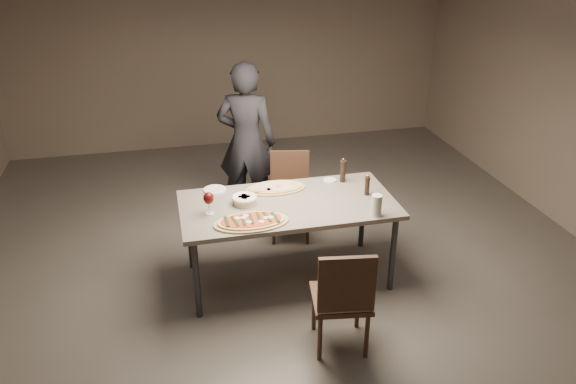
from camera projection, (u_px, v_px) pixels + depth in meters
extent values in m
plane|color=#56504A|center=(288.00, 277.00, 5.03)|extent=(7.00, 7.00, 0.00)
plane|color=gray|center=(228.00, 44.00, 7.49)|extent=(6.00, 0.00, 6.00)
cube|color=slate|center=(288.00, 205.00, 4.71)|extent=(1.80, 0.90, 0.04)
cylinder|color=#333335|center=(197.00, 279.00, 4.38)|extent=(0.05, 0.05, 0.71)
cylinder|color=#333335|center=(393.00, 254.00, 4.72)|extent=(0.05, 0.05, 0.71)
cylinder|color=#333335|center=(190.00, 233.00, 5.03)|extent=(0.05, 0.05, 0.71)
cylinder|color=#333335|center=(363.00, 214.00, 5.37)|extent=(0.05, 0.05, 0.71)
ellipsoid|color=white|center=(237.00, 218.00, 4.38)|extent=(0.05, 0.05, 0.01)
ellipsoid|color=white|center=(249.00, 222.00, 4.32)|extent=(0.05, 0.05, 0.01)
ellipsoid|color=white|center=(271.00, 217.00, 4.39)|extent=(0.05, 0.05, 0.01)
ellipsoid|color=white|center=(266.00, 217.00, 4.39)|extent=(0.05, 0.05, 0.01)
ellipsoid|color=white|center=(243.00, 217.00, 4.39)|extent=(0.05, 0.05, 0.01)
ellipsoid|color=white|center=(246.00, 215.00, 4.42)|extent=(0.05, 0.05, 0.01)
ellipsoid|color=white|center=(261.00, 221.00, 4.33)|extent=(0.05, 0.05, 0.01)
cube|color=#1D3316|center=(227.00, 221.00, 4.33)|extent=(0.03, 0.17, 0.01)
cube|color=#1D3316|center=(235.00, 221.00, 4.34)|extent=(0.05, 0.17, 0.01)
cube|color=#1D3316|center=(243.00, 220.00, 4.35)|extent=(0.02, 0.17, 0.01)
cube|color=#1D3316|center=(251.00, 219.00, 4.37)|extent=(0.02, 0.17, 0.01)
cube|color=#1D3316|center=(259.00, 217.00, 4.39)|extent=(0.02, 0.17, 0.01)
cube|color=#1D3316|center=(267.00, 217.00, 4.40)|extent=(0.05, 0.17, 0.01)
cube|color=#1D3316|center=(275.00, 217.00, 4.40)|extent=(0.04, 0.17, 0.01)
cylinder|color=#D88786|center=(270.00, 189.00, 4.86)|extent=(0.06, 0.06, 0.00)
cylinder|color=#D88786|center=(258.00, 190.00, 4.84)|extent=(0.06, 0.06, 0.00)
cylinder|color=#D88786|center=(279.00, 186.00, 4.92)|extent=(0.06, 0.06, 0.00)
cylinder|color=#D88786|center=(267.00, 189.00, 4.85)|extent=(0.06, 0.06, 0.00)
cylinder|color=#D88786|center=(294.00, 184.00, 4.95)|extent=(0.06, 0.06, 0.00)
cylinder|color=beige|center=(244.00, 200.00, 4.67)|extent=(0.18, 0.18, 0.07)
torus|color=beige|center=(244.00, 197.00, 4.66)|extent=(0.21, 0.21, 0.03)
cube|color=#A57743|center=(247.00, 198.00, 4.67)|extent=(0.07, 0.06, 0.04)
cube|color=#A57743|center=(244.00, 197.00, 4.68)|extent=(0.06, 0.07, 0.04)
cube|color=#A57743|center=(241.00, 199.00, 4.66)|extent=(0.07, 0.06, 0.04)
cube|color=#A57743|center=(245.00, 200.00, 4.64)|extent=(0.06, 0.07, 0.04)
cylinder|color=white|center=(330.00, 180.00, 5.09)|extent=(0.12, 0.12, 0.01)
cylinder|color=gold|center=(330.00, 180.00, 5.09)|extent=(0.08, 0.08, 0.00)
cylinder|color=black|center=(343.00, 172.00, 5.05)|extent=(0.05, 0.05, 0.18)
cylinder|color=black|center=(343.00, 162.00, 5.00)|extent=(0.06, 0.06, 0.02)
sphere|color=gold|center=(343.00, 159.00, 4.99)|extent=(0.02, 0.02, 0.02)
cylinder|color=black|center=(367.00, 187.00, 4.81)|extent=(0.04, 0.04, 0.15)
cylinder|color=black|center=(368.00, 178.00, 4.77)|extent=(0.05, 0.05, 0.02)
sphere|color=gold|center=(368.00, 176.00, 4.76)|extent=(0.02, 0.02, 0.02)
cylinder|color=silver|center=(377.00, 205.00, 4.46)|extent=(0.09, 0.09, 0.18)
cylinder|color=silver|center=(210.00, 213.00, 4.52)|extent=(0.07, 0.07, 0.01)
cylinder|color=silver|center=(209.00, 208.00, 4.50)|extent=(0.01, 0.01, 0.09)
ellipsoid|color=#450A09|center=(209.00, 198.00, 4.46)|extent=(0.09, 0.09, 0.10)
cylinder|color=white|center=(215.00, 190.00, 4.91)|extent=(0.20, 0.20, 0.01)
cube|color=#3F271A|center=(341.00, 298.00, 4.08)|extent=(0.47, 0.47, 0.04)
cylinder|color=#3F271A|center=(320.00, 338.00, 4.00)|extent=(0.03, 0.03, 0.39)
cylinder|color=#3F271A|center=(367.00, 336.00, 4.03)|extent=(0.03, 0.03, 0.39)
cylinder|color=#3F271A|center=(314.00, 309.00, 4.31)|extent=(0.03, 0.03, 0.39)
cylinder|color=#3F271A|center=(358.00, 307.00, 4.33)|extent=(0.03, 0.03, 0.39)
cube|color=#3F271A|center=(347.00, 285.00, 3.80)|extent=(0.40, 0.10, 0.43)
cube|color=#3F271A|center=(290.00, 201.00, 5.53)|extent=(0.48, 0.48, 0.04)
cylinder|color=#3F271A|center=(306.00, 211.00, 5.77)|extent=(0.03, 0.03, 0.37)
cylinder|color=#3F271A|center=(274.00, 212.00, 5.76)|extent=(0.03, 0.03, 0.37)
cylinder|color=#3F271A|center=(307.00, 227.00, 5.47)|extent=(0.03, 0.03, 0.37)
cylinder|color=#3F271A|center=(274.00, 228.00, 5.46)|extent=(0.03, 0.03, 0.37)
cube|color=#3F271A|center=(290.00, 171.00, 5.58)|extent=(0.38, 0.11, 0.42)
imported|color=black|center=(246.00, 142.00, 5.75)|extent=(0.72, 0.60, 1.67)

